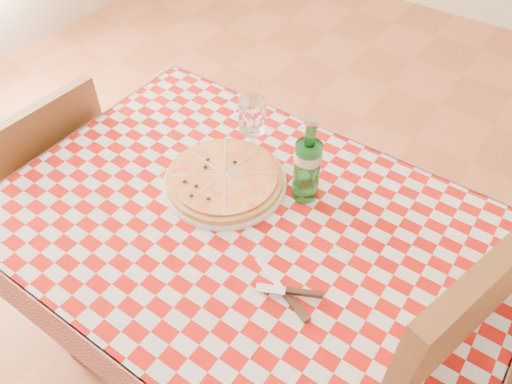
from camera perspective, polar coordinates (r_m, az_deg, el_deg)
dining_table at (r=1.35m, az=-0.77°, el=-6.54°), size 1.20×0.80×0.75m
tablecloth at (r=1.27m, az=-0.82°, el=-3.97°), size 1.30×0.90×0.01m
chair_far at (r=1.90m, az=-22.22°, el=1.24°), size 0.40×0.40×0.86m
pizza_plate at (r=1.36m, az=-3.61°, el=1.59°), size 0.38×0.38×0.04m
water_bottle at (r=1.26m, az=5.95°, el=3.71°), size 0.09×0.09×0.26m
wine_glass at (r=1.40m, az=-0.42°, el=7.28°), size 0.10×0.10×0.19m
cutlery at (r=1.14m, az=3.37°, el=-11.26°), size 0.23×0.20×0.02m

